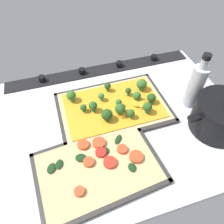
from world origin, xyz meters
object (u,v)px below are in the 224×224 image
at_px(cooking_pot, 221,116).
at_px(baking_tray_back, 98,168).
at_px(baking_tray_front, 113,108).
at_px(broccoli_pizza, 115,105).
at_px(veggie_pizza_back, 99,166).
at_px(oil_bottle, 195,85).

bearing_deg(cooking_pot, baking_tray_back, 4.42).
bearing_deg(baking_tray_front, broccoli_pizza, 160.96).
xyz_separation_m(broccoli_pizza, veggie_pizza_back, (0.12, 0.21, -0.01)).
height_order(broccoli_pizza, cooking_pot, cooking_pot).
height_order(baking_tray_front, veggie_pizza_back, veggie_pizza_back).
relative_size(broccoli_pizza, baking_tray_back, 0.99).
bearing_deg(oil_bottle, cooking_pot, 100.98).
height_order(broccoli_pizza, baking_tray_back, broccoli_pizza).
distance_m(broccoli_pizza, cooking_pot, 0.35).
height_order(baking_tray_front, broccoli_pizza, broccoli_pizza).
distance_m(broccoli_pizza, baking_tray_back, 0.25).
distance_m(broccoli_pizza, veggie_pizza_back, 0.24).
height_order(broccoli_pizza, oil_bottle, oil_bottle).
height_order(baking_tray_back, oil_bottle, oil_bottle).
relative_size(baking_tray_front, broccoli_pizza, 1.06).
height_order(baking_tray_front, baking_tray_back, same).
xyz_separation_m(veggie_pizza_back, cooking_pot, (-0.42, -0.03, 0.05)).
bearing_deg(broccoli_pizza, oil_bottle, 169.02).
relative_size(cooking_pot, oil_bottle, 1.17).
bearing_deg(baking_tray_back, baking_tray_front, -117.67).
bearing_deg(oil_bottle, baking_tray_front, -11.21).
distance_m(broccoli_pizza, oil_bottle, 0.29).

